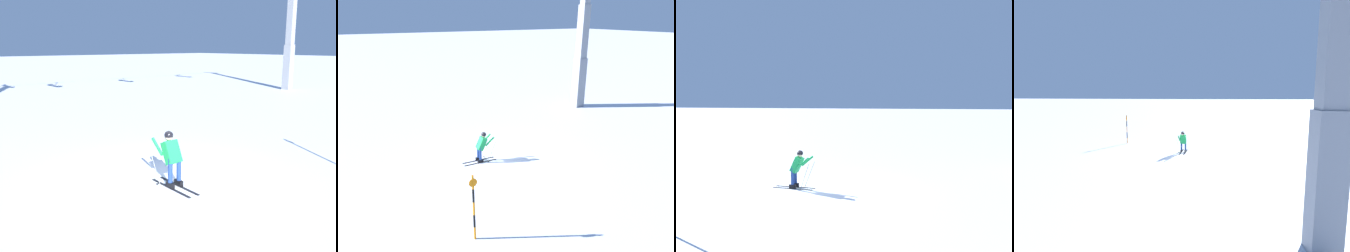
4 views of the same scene
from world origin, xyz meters
TOP-DOWN VIEW (x-y plane):
  - ground_plane at (0.00, 0.00)m, footprint 260.00×260.00m
  - skier_carving_main at (-0.39, -0.76)m, footprint 0.73×1.74m
  - lift_tower_far at (22.71, 10.47)m, footprint 0.68×2.80m

SIDE VIEW (x-z plane):
  - ground_plane at x=0.00m, z-range 0.00..0.00m
  - skier_carving_main at x=-0.39m, z-range 0.06..1.75m
  - lift_tower_far at x=22.71m, z-range -0.96..11.30m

